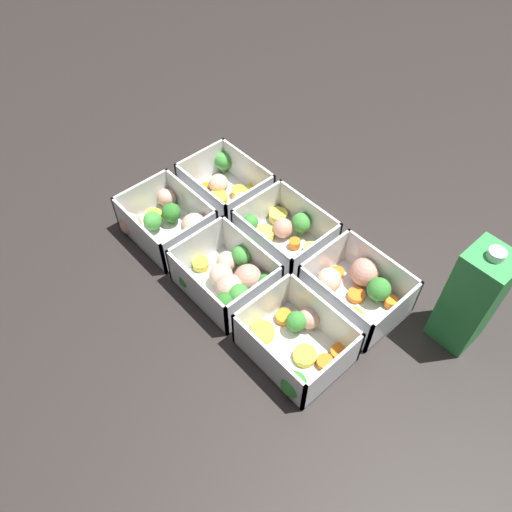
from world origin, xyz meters
name	(u,v)px	position (x,y,z in m)	size (l,w,h in m)	color
ground_plane	(256,265)	(0.00, 0.00, 0.00)	(4.00, 4.00, 0.00)	#282321
container_near_left	(169,222)	(-0.17, -0.07, 0.03)	(0.16, 0.15, 0.08)	white
container_near_center	(231,278)	(0.01, -0.06, 0.03)	(0.16, 0.13, 0.08)	white
container_near_right	(297,343)	(0.17, -0.07, 0.03)	(0.16, 0.15, 0.08)	white
container_far_left	(225,189)	(-0.17, 0.07, 0.03)	(0.16, 0.14, 0.08)	white
container_far_center	(284,233)	(-0.01, 0.07, 0.03)	(0.16, 0.13, 0.08)	white
container_far_right	(357,286)	(0.16, 0.08, 0.03)	(0.16, 0.14, 0.08)	white
juice_carton	(471,298)	(0.32, 0.14, 0.10)	(0.07, 0.07, 0.20)	green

